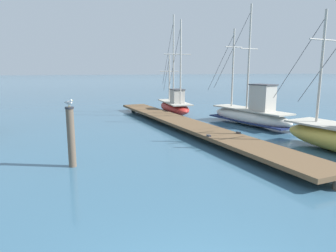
{
  "coord_description": "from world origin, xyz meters",
  "views": [
    {
      "loc": [
        -1.56,
        -2.94,
        3.36
      ],
      "look_at": [
        2.07,
        6.84,
        1.4
      ],
      "focal_mm": 32.16,
      "sensor_mm": 36.0,
      "label": 1
    }
  ],
  "objects_px": {
    "fishing_boat_2": "(175,105)",
    "perched_seagull": "(69,103)",
    "fishing_boat_1": "(251,114)",
    "mooring_piling": "(71,136)"
  },
  "relations": [
    {
      "from": "perched_seagull",
      "to": "mooring_piling",
      "type": "bearing_deg",
      "value": -52.87
    },
    {
      "from": "perched_seagull",
      "to": "fishing_boat_2",
      "type": "bearing_deg",
      "value": 53.01
    },
    {
      "from": "fishing_boat_2",
      "to": "perched_seagull",
      "type": "distance_m",
      "value": 13.63
    },
    {
      "from": "fishing_boat_1",
      "to": "mooring_piling",
      "type": "relative_size",
      "value": 3.49
    },
    {
      "from": "fishing_boat_1",
      "to": "fishing_boat_2",
      "type": "relative_size",
      "value": 1.0
    },
    {
      "from": "fishing_boat_2",
      "to": "perched_seagull",
      "type": "xyz_separation_m",
      "value": [
        -8.14,
        -10.81,
        1.61
      ]
    },
    {
      "from": "fishing_boat_2",
      "to": "mooring_piling",
      "type": "relative_size",
      "value": 3.49
    },
    {
      "from": "fishing_boat_1",
      "to": "mooring_piling",
      "type": "xyz_separation_m",
      "value": [
        -10.69,
        -4.55,
        0.37
      ]
    },
    {
      "from": "fishing_boat_1",
      "to": "fishing_boat_2",
      "type": "height_order",
      "value": "fishing_boat_2"
    },
    {
      "from": "fishing_boat_2",
      "to": "mooring_piling",
      "type": "xyz_separation_m",
      "value": [
        -8.14,
        -10.81,
        0.44
      ]
    }
  ]
}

